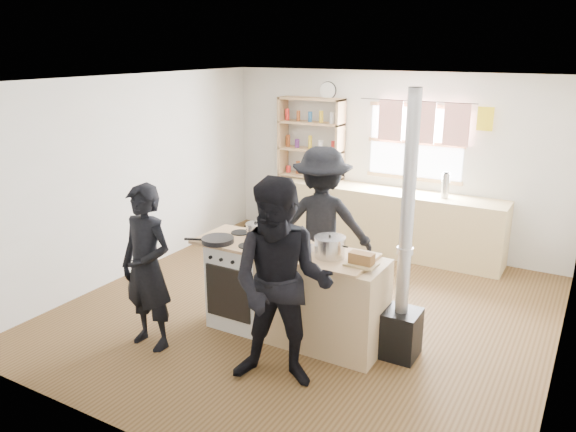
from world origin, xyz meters
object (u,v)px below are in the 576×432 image
object	(u,v)px
person_near_left	(147,268)
stockpot_stove	(256,230)
roast_tray	(293,247)
thermos	(445,186)
stockpot_counter	(330,247)
person_near_right	(281,285)
bread_board	(362,260)
skillet_greens	(218,240)
person_far	(322,225)
cooking_island	(295,293)
flue_heater	(402,292)

from	to	relation	value
person_near_left	stockpot_stove	bearing A→B (deg)	61.19
roast_tray	person_near_left	size ratio (longest dim) A/B	0.23
thermos	stockpot_counter	xyz separation A→B (m)	(-0.34, -2.78, -0.04)
stockpot_counter	person_near_right	size ratio (longest dim) A/B	0.16
roast_tray	bread_board	bearing A→B (deg)	-2.11
person_near_right	skillet_greens	bearing A→B (deg)	135.32
roast_tray	stockpot_counter	world-z (taller)	stockpot_counter
thermos	person_far	distance (m)	2.04
person_far	stockpot_counter	bearing A→B (deg)	98.36
cooking_island	person_near_right	world-z (taller)	person_near_right
stockpot_stove	person_near_right	bearing A→B (deg)	-47.03
flue_heater	stockpot_counter	bearing A→B (deg)	-166.16
person_far	stockpot_stove	bearing A→B (deg)	45.31
bread_board	person_far	xyz separation A→B (m)	(-0.91, 1.02, -0.09)
roast_tray	person_near_right	world-z (taller)	person_near_right
bread_board	person_near_right	bearing A→B (deg)	-121.14
skillet_greens	person_near_right	distance (m)	1.21
thermos	bread_board	world-z (taller)	thermos
thermos	person_far	xyz separation A→B (m)	(-0.91, -1.82, -0.18)
thermos	cooking_island	distance (m)	2.92
person_far	cooking_island	bearing A→B (deg)	79.08
bread_board	person_near_right	distance (m)	0.82
stockpot_stove	person_near_left	distance (m)	1.16
cooking_island	person_near_right	size ratio (longest dim) A/B	1.07
cooking_island	person_near_left	xyz separation A→B (m)	(-1.14, -0.85, 0.34)
flue_heater	roast_tray	bearing A→B (deg)	-169.59
roast_tray	stockpot_counter	distance (m)	0.38
person_near_right	person_far	xyz separation A→B (m)	(-0.48, 1.72, -0.03)
flue_heater	stockpot_stove	bearing A→B (deg)	-178.97
thermos	stockpot_stove	xyz separation A→B (m)	(-1.25, -2.64, -0.06)
bread_board	person_far	world-z (taller)	person_far
thermos	cooking_island	size ratio (longest dim) A/B	0.17
bread_board	stockpot_counter	bearing A→B (deg)	171.05
thermos	skillet_greens	distance (m)	3.33
skillet_greens	bread_board	distance (m)	1.50
cooking_island	flue_heater	size ratio (longest dim) A/B	0.79
roast_tray	person_near_right	xyz separation A→B (m)	(0.30, -0.73, -0.05)
stockpot_stove	person_near_left	xyz separation A→B (m)	(-0.60, -0.98, -0.19)
flue_heater	person_near_left	xyz separation A→B (m)	(-2.18, -1.00, 0.15)
stockpot_counter	thermos	bearing A→B (deg)	82.97
roast_tray	person_near_left	bearing A→B (deg)	-144.41
skillet_greens	flue_heater	distance (m)	1.88
thermos	skillet_greens	bearing A→B (deg)	-116.67
stockpot_counter	flue_heater	xyz separation A→B (m)	(0.67, 0.16, -0.37)
thermos	bread_board	size ratio (longest dim) A/B	1.16
thermos	bread_board	distance (m)	2.84
roast_tray	person_near_right	bearing A→B (deg)	-67.82
skillet_greens	stockpot_stove	world-z (taller)	stockpot_stove
roast_tray	person_far	distance (m)	1.01
person_near_left	person_near_right	distance (m)	1.44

